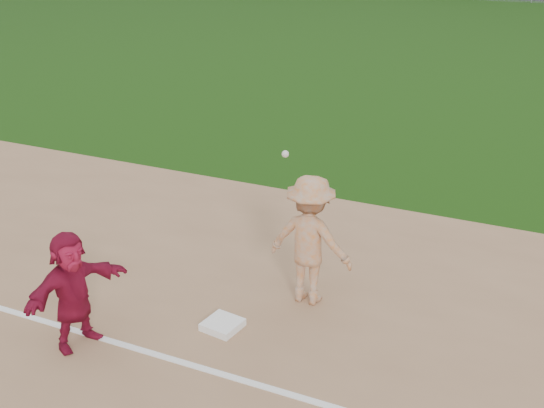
% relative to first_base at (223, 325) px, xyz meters
% --- Properties ---
extents(ground, '(160.00, 160.00, 0.00)m').
position_rel_first_base_xyz_m(ground, '(0.08, -0.09, -0.07)').
color(ground, '#173D0B').
rests_on(ground, ground).
extents(foul_line, '(60.00, 0.10, 0.01)m').
position_rel_first_base_xyz_m(foul_line, '(0.08, -0.89, -0.05)').
color(foul_line, white).
rests_on(foul_line, infield_dirt).
extents(first_base, '(0.52, 0.52, 0.10)m').
position_rel_first_base_xyz_m(first_base, '(0.00, 0.00, 0.00)').
color(first_base, white).
rests_on(first_base, infield_dirt).
extents(base_runner, '(0.85, 1.54, 1.58)m').
position_rel_first_base_xyz_m(base_runner, '(-1.53, -1.08, 0.74)').
color(base_runner, maroon).
rests_on(base_runner, infield_dirt).
extents(first_base_play, '(1.24, 0.91, 2.39)m').
position_rel_first_base_xyz_m(first_base_play, '(0.77, 1.18, 0.89)').
color(first_base_play, '#A6A6A9').
rests_on(first_base_play, infield_dirt).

